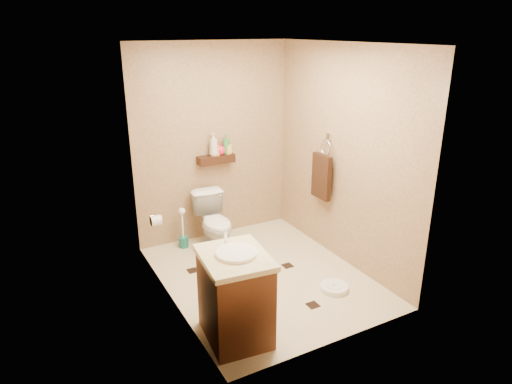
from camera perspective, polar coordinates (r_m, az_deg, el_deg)
ground at (r=5.01m, az=0.82°, el=-10.45°), size 2.50×2.50×0.00m
wall_back at (r=5.61m, az=-5.39°, el=6.06°), size 2.00×0.04×2.40m
wall_front at (r=3.56m, az=10.80°, el=-2.50°), size 2.00×0.04×2.40m
wall_left at (r=4.16m, az=-11.22°, el=0.78°), size 0.04×2.50×2.40m
wall_right at (r=5.07m, az=10.82°, el=4.30°), size 0.04×2.50×2.40m
ceiling at (r=4.33m, az=0.98°, el=18.13°), size 2.00×2.50×0.02m
wall_shelf at (r=5.59m, az=-5.01°, el=4.10°), size 0.46×0.14×0.10m
floor_accents at (r=4.97m, az=1.24°, el=-10.75°), size 1.23×1.39×0.01m
toilet at (r=5.45m, az=-5.16°, el=-3.88°), size 0.43×0.70×0.68m
vanity at (r=3.94m, az=-2.62°, el=-12.79°), size 0.60×0.70×0.91m
bathroom_scale at (r=4.83m, az=9.71°, el=-11.69°), size 0.37×0.37×0.06m
toilet_brush at (r=5.62m, az=-9.10°, el=-5.13°), size 0.12×0.12×0.51m
towel_ring at (r=5.28m, az=8.22°, el=2.19°), size 0.12×0.30×0.76m
toilet_paper at (r=4.97m, az=-12.41°, el=-3.50°), size 0.12×0.11×0.12m
bottle_a at (r=5.53m, az=-5.33°, el=5.94°), size 0.15×0.15×0.28m
bottle_b at (r=5.55m, az=-5.15°, el=5.50°), size 0.09×0.09×0.18m
bottle_c at (r=5.58m, az=-4.45°, el=5.45°), size 0.14×0.14×0.16m
bottle_d at (r=5.60m, az=-3.75°, el=5.97°), size 0.11×0.11×0.24m
bottle_e at (r=5.61m, az=-3.59°, el=5.63°), size 0.10×0.10×0.17m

